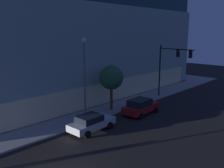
{
  "coord_description": "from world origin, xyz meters",
  "views": [
    {
      "loc": [
        -6.65,
        -10.74,
        8.72
      ],
      "look_at": [
        8.83,
        3.99,
        4.2
      ],
      "focal_mm": 39.66,
      "sensor_mm": 36.0,
      "label": 1
    }
  ],
  "objects_px": {
    "modern_building": "(48,42)",
    "car_red": "(141,106)",
    "car_silver": "(91,123)",
    "traffic_light_far_corner": "(171,61)",
    "street_lamp_sidewalk": "(84,70)",
    "sidewalk_tree": "(111,78)"
  },
  "relations": [
    {
      "from": "traffic_light_far_corner",
      "to": "car_silver",
      "type": "xyz_separation_m",
      "value": [
        -14.22,
        -0.46,
        -4.27
      ]
    },
    {
      "from": "modern_building",
      "to": "traffic_light_far_corner",
      "type": "xyz_separation_m",
      "value": [
        5.75,
        -19.27,
        -2.09
      ]
    },
    {
      "from": "traffic_light_far_corner",
      "to": "car_silver",
      "type": "relative_size",
      "value": 1.54
    },
    {
      "from": "car_silver",
      "to": "car_red",
      "type": "bearing_deg",
      "value": -3.03
    },
    {
      "from": "modern_building",
      "to": "traffic_light_far_corner",
      "type": "distance_m",
      "value": 20.22
    },
    {
      "from": "traffic_light_far_corner",
      "to": "street_lamp_sidewalk",
      "type": "bearing_deg",
      "value": 172.92
    },
    {
      "from": "modern_building",
      "to": "car_red",
      "type": "relative_size",
      "value": 8.21
    },
    {
      "from": "sidewalk_tree",
      "to": "car_red",
      "type": "bearing_deg",
      "value": -65.99
    },
    {
      "from": "modern_building",
      "to": "car_red",
      "type": "bearing_deg",
      "value": -94.62
    },
    {
      "from": "car_silver",
      "to": "car_red",
      "type": "height_order",
      "value": "car_red"
    },
    {
      "from": "modern_building",
      "to": "traffic_light_far_corner",
      "type": "relative_size",
      "value": 5.51
    },
    {
      "from": "car_silver",
      "to": "car_red",
      "type": "distance_m",
      "value": 6.85
    },
    {
      "from": "sidewalk_tree",
      "to": "car_silver",
      "type": "xyz_separation_m",
      "value": [
        -5.47,
        -2.73,
        -3.0
      ]
    },
    {
      "from": "modern_building",
      "to": "car_silver",
      "type": "bearing_deg",
      "value": -113.23
    },
    {
      "from": "modern_building",
      "to": "car_silver",
      "type": "xyz_separation_m",
      "value": [
        -8.47,
        -19.73,
        -6.35
      ]
    },
    {
      "from": "traffic_light_far_corner",
      "to": "street_lamp_sidewalk",
      "type": "distance_m",
      "value": 13.2
    },
    {
      "from": "modern_building",
      "to": "street_lamp_sidewalk",
      "type": "xyz_separation_m",
      "value": [
        -7.35,
        -17.64,
        -1.94
      ]
    },
    {
      "from": "modern_building",
      "to": "sidewalk_tree",
      "type": "distance_m",
      "value": 17.59
    },
    {
      "from": "modern_building",
      "to": "street_lamp_sidewalk",
      "type": "relative_size",
      "value": 4.73
    },
    {
      "from": "modern_building",
      "to": "sidewalk_tree",
      "type": "relative_size",
      "value": 7.61
    },
    {
      "from": "modern_building",
      "to": "sidewalk_tree",
      "type": "bearing_deg",
      "value": -100.01
    },
    {
      "from": "car_red",
      "to": "street_lamp_sidewalk",
      "type": "bearing_deg",
      "value": 156.79
    }
  ]
}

